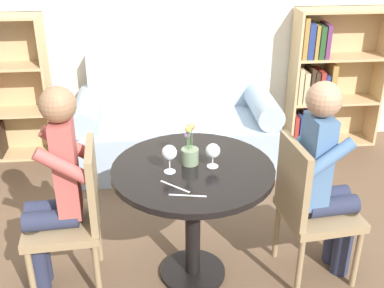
{
  "coord_description": "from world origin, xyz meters",
  "views": [
    {
      "loc": [
        -0.23,
        -2.32,
        2.04
      ],
      "look_at": [
        0.0,
        0.05,
        0.87
      ],
      "focal_mm": 45.0,
      "sensor_mm": 36.0,
      "label": 1
    }
  ],
  "objects_px": {
    "wine_glass_right": "(213,152)",
    "chair_left": "(74,213)",
    "bookshelf_right": "(324,78)",
    "chair_right": "(309,205)",
    "couch": "(176,128)",
    "wine_glass_left": "(169,153)",
    "person_left": "(54,190)",
    "person_right": "(326,179)",
    "flower_vase": "(190,151)"
  },
  "relations": [
    {
      "from": "chair_right",
      "to": "person_left",
      "type": "bearing_deg",
      "value": 81.79
    },
    {
      "from": "wine_glass_left",
      "to": "flower_vase",
      "type": "bearing_deg",
      "value": 36.19
    },
    {
      "from": "bookshelf_right",
      "to": "chair_left",
      "type": "bearing_deg",
      "value": -139.33
    },
    {
      "from": "flower_vase",
      "to": "couch",
      "type": "bearing_deg",
      "value": 89.52
    },
    {
      "from": "person_left",
      "to": "bookshelf_right",
      "type": "bearing_deg",
      "value": 126.02
    },
    {
      "from": "chair_left",
      "to": "wine_glass_right",
      "type": "height_order",
      "value": "chair_left"
    },
    {
      "from": "bookshelf_right",
      "to": "chair_right",
      "type": "distance_m",
      "value": 1.97
    },
    {
      "from": "chair_left",
      "to": "person_right",
      "type": "xyz_separation_m",
      "value": [
        1.44,
        -0.04,
        0.16
      ]
    },
    {
      "from": "chair_left",
      "to": "couch",
      "type": "bearing_deg",
      "value": 152.37
    },
    {
      "from": "couch",
      "to": "chair_left",
      "type": "distance_m",
      "value": 1.66
    },
    {
      "from": "person_left",
      "to": "flower_vase",
      "type": "bearing_deg",
      "value": 90.33
    },
    {
      "from": "bookshelf_right",
      "to": "chair_right",
      "type": "bearing_deg",
      "value": -111.48
    },
    {
      "from": "person_right",
      "to": "wine_glass_left",
      "type": "bearing_deg",
      "value": 84.03
    },
    {
      "from": "flower_vase",
      "to": "wine_glass_right",
      "type": "bearing_deg",
      "value": -21.66
    },
    {
      "from": "person_right",
      "to": "wine_glass_right",
      "type": "relative_size",
      "value": 8.96
    },
    {
      "from": "bookshelf_right",
      "to": "chair_left",
      "type": "distance_m",
      "value": 2.73
    },
    {
      "from": "wine_glass_left",
      "to": "chair_left",
      "type": "bearing_deg",
      "value": 175.37
    },
    {
      "from": "bookshelf_right",
      "to": "person_left",
      "type": "xyz_separation_m",
      "value": [
        -2.16,
        -1.79,
        0.02
      ]
    },
    {
      "from": "couch",
      "to": "bookshelf_right",
      "type": "bearing_deg",
      "value": 10.8
    },
    {
      "from": "bookshelf_right",
      "to": "person_right",
      "type": "relative_size",
      "value": 1.02
    },
    {
      "from": "person_right",
      "to": "person_left",
      "type": "bearing_deg",
      "value": 82.53
    },
    {
      "from": "couch",
      "to": "chair_right",
      "type": "relative_size",
      "value": 1.9
    },
    {
      "from": "person_left",
      "to": "flower_vase",
      "type": "height_order",
      "value": "person_left"
    },
    {
      "from": "bookshelf_right",
      "to": "person_right",
      "type": "height_order",
      "value": "bookshelf_right"
    },
    {
      "from": "couch",
      "to": "person_right",
      "type": "height_order",
      "value": "person_right"
    },
    {
      "from": "person_right",
      "to": "wine_glass_right",
      "type": "bearing_deg",
      "value": 80.91
    },
    {
      "from": "chair_right",
      "to": "couch",
      "type": "bearing_deg",
      "value": 16.85
    },
    {
      "from": "couch",
      "to": "wine_glass_left",
      "type": "xyz_separation_m",
      "value": [
        -0.13,
        -1.56,
        0.56
      ]
    },
    {
      "from": "person_left",
      "to": "wine_glass_left",
      "type": "bearing_deg",
      "value": 83.28
    },
    {
      "from": "person_left",
      "to": "flower_vase",
      "type": "relative_size",
      "value": 5.2
    },
    {
      "from": "person_left",
      "to": "wine_glass_right",
      "type": "height_order",
      "value": "person_left"
    },
    {
      "from": "wine_glass_right",
      "to": "flower_vase",
      "type": "bearing_deg",
      "value": 158.34
    },
    {
      "from": "person_right",
      "to": "couch",
      "type": "bearing_deg",
      "value": 19.8
    },
    {
      "from": "bookshelf_right",
      "to": "person_right",
      "type": "xyz_separation_m",
      "value": [
        -0.63,
        -1.81,
        0.02
      ]
    },
    {
      "from": "flower_vase",
      "to": "person_right",
      "type": "bearing_deg",
      "value": -5.77
    },
    {
      "from": "person_left",
      "to": "wine_glass_right",
      "type": "bearing_deg",
      "value": 86.61
    },
    {
      "from": "bookshelf_right",
      "to": "person_left",
      "type": "bearing_deg",
      "value": -140.39
    },
    {
      "from": "wine_glass_left",
      "to": "flower_vase",
      "type": "distance_m",
      "value": 0.15
    },
    {
      "from": "bookshelf_right",
      "to": "person_left",
      "type": "distance_m",
      "value": 2.8
    },
    {
      "from": "chair_right",
      "to": "person_right",
      "type": "distance_m",
      "value": 0.18
    },
    {
      "from": "wine_glass_right",
      "to": "flower_vase",
      "type": "relative_size",
      "value": 0.58
    },
    {
      "from": "person_left",
      "to": "flower_vase",
      "type": "xyz_separation_m",
      "value": [
        0.75,
        0.05,
        0.18
      ]
    },
    {
      "from": "couch",
      "to": "flower_vase",
      "type": "distance_m",
      "value": 1.56
    },
    {
      "from": "couch",
      "to": "bookshelf_right",
      "type": "height_order",
      "value": "bookshelf_right"
    },
    {
      "from": "chair_right",
      "to": "wine_glass_right",
      "type": "bearing_deg",
      "value": 78.79
    },
    {
      "from": "chair_right",
      "to": "flower_vase",
      "type": "height_order",
      "value": "flower_vase"
    },
    {
      "from": "wine_glass_right",
      "to": "chair_left",
      "type": "bearing_deg",
      "value": 179.54
    },
    {
      "from": "person_right",
      "to": "wine_glass_left",
      "type": "height_order",
      "value": "person_right"
    },
    {
      "from": "bookshelf_right",
      "to": "couch",
      "type": "bearing_deg",
      "value": -169.2
    },
    {
      "from": "person_left",
      "to": "person_right",
      "type": "distance_m",
      "value": 1.53
    }
  ]
}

